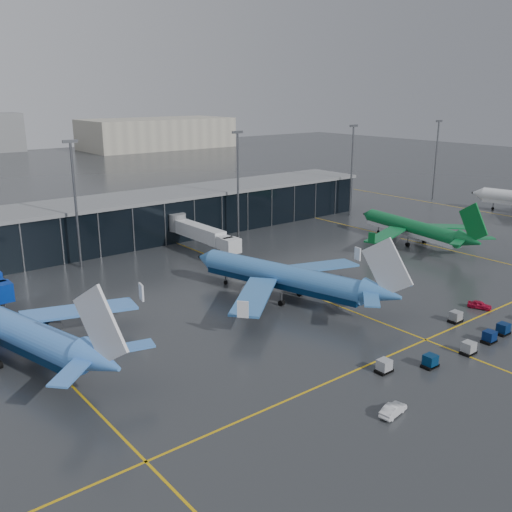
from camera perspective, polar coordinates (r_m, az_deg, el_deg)
ground at (r=88.33m, az=4.79°, el=-6.87°), size 600.00×600.00×0.00m
terminal_pier at (r=136.31m, az=-13.32°, el=3.44°), size 142.00×17.00×10.70m
flood_masts at (r=126.47m, az=-9.14°, el=6.58°), size 203.00×0.50×25.50m
distant_hangars at (r=346.45m, az=-21.04°, el=10.92°), size 260.00×71.00×22.00m
taxi_lines at (r=101.90m, az=4.80°, el=-3.65°), size 220.00×120.00×0.02m
airliner_arkefly at (r=82.57m, az=-23.78°, el=-4.88°), size 48.58×52.45×13.57m
airliner_klm_near at (r=96.86m, az=2.55°, el=-0.64°), size 46.67×50.33×12.98m
airliner_aer_lingus at (r=137.73m, az=15.33°, el=3.64°), size 39.69×43.55×11.84m
baggage_carts at (r=88.54m, az=21.35°, el=-7.41°), size 34.60×9.60×1.70m
mobile_airstair at (r=100.69m, az=7.68°, el=-3.54°), size 3.11×3.74×3.45m
service_van_red at (r=101.06m, az=21.46°, el=-4.57°), size 2.70×4.04×1.28m
service_van_white at (r=66.96m, az=13.55°, el=-14.71°), size 4.11×1.96×1.30m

